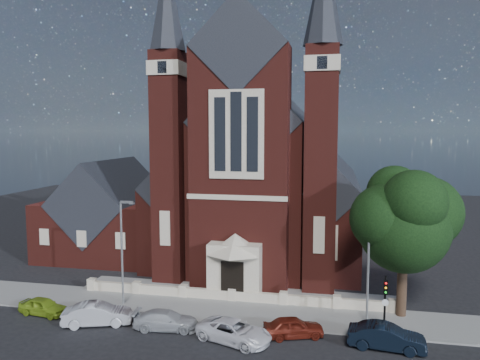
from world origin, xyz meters
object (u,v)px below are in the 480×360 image
at_px(church, 265,177).
at_px(car_silver_a, 97,314).
at_px(street_lamp_right, 370,260).
at_px(car_white_suv, 234,331).
at_px(car_silver_b, 166,320).
at_px(car_navy, 387,337).
at_px(traffic_signal, 385,298).
at_px(street_tree, 406,222).
at_px(car_lime_van, 43,306).
at_px(street_lamp_left, 123,247).
at_px(parish_hall, 111,217).
at_px(car_dark_red, 293,327).

xyz_separation_m(church, car_silver_a, (-8.11, -22.65, -7.42)).
bearing_deg(street_lamp_right, car_white_suv, -152.80).
bearing_deg(street_lamp_right, car_silver_b, -165.45).
bearing_deg(car_navy, traffic_signal, 4.66).
height_order(church, car_silver_b, church).
relative_size(street_tree, car_lime_van, 2.93).
distance_m(street_tree, car_white_suv, 14.00).
height_order(car_lime_van, car_silver_b, car_silver_b).
bearing_deg(car_white_suv, street_lamp_left, 85.24).
xyz_separation_m(street_lamp_left, car_white_suv, (9.55, -4.34, -3.92)).
bearing_deg(car_silver_a, church, -39.08).
xyz_separation_m(street_lamp_left, car_silver_b, (4.67, -3.46, -3.96)).
bearing_deg(car_lime_van, parish_hall, 18.35).
bearing_deg(car_dark_red, street_tree, -76.54).
xyz_separation_m(car_lime_van, car_white_suv, (14.50, -1.48, 0.06)).
relative_size(parish_hall, street_lamp_right, 1.51).
distance_m(car_silver_a, car_navy, 19.08).
distance_m(car_silver_b, car_dark_red, 8.49).
xyz_separation_m(parish_hall, street_lamp_right, (26.09, -14.00, 0.59)).
height_order(church, car_white_suv, church).
relative_size(car_silver_a, car_navy, 1.00).
bearing_deg(car_lime_van, traffic_signal, -79.11).
distance_m(parish_hall, car_white_suv, 25.67).
distance_m(street_tree, street_lamp_left, 20.71).
xyz_separation_m(church, street_lamp_right, (10.09, -18.94, -3.59)).
height_order(car_white_suv, car_dark_red, car_white_suv).
xyz_separation_m(parish_hall, car_silver_b, (12.77, -17.46, -3.37)).
height_order(street_tree, street_lamp_right, street_tree).
height_order(street_tree, street_lamp_left, street_tree).
distance_m(church, car_silver_a, 25.18).
bearing_deg(car_silver_b, car_silver_a, 86.49).
relative_size(traffic_signal, car_dark_red, 1.02).
xyz_separation_m(car_silver_a, car_white_suv, (9.76, -0.63, -0.08)).
height_order(parish_hall, street_tree, street_tree).
distance_m(car_dark_red, car_navy, 5.75).
distance_m(parish_hall, traffic_signal, 31.20).
bearing_deg(car_lime_van, car_silver_a, -92.32).
bearing_deg(car_dark_red, street_lamp_left, 58.95).
bearing_deg(car_silver_b, car_lime_van, 80.00).
height_order(parish_hall, car_dark_red, parish_hall).
bearing_deg(church, car_white_suv, -85.96).
xyz_separation_m(church, car_navy, (10.96, -22.36, -7.43)).
height_order(street_lamp_right, car_silver_b, street_lamp_right).
height_order(parish_hall, car_lime_van, parish_hall).
bearing_deg(traffic_signal, parish_hall, 150.02).
xyz_separation_m(parish_hall, car_navy, (26.96, -17.42, -3.25)).
height_order(street_tree, traffic_signal, street_tree).
distance_m(church, car_dark_red, 23.69).
xyz_separation_m(church, parish_hall, (-16.00, -4.94, -4.17)).
height_order(street_lamp_left, car_silver_b, street_lamp_left).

